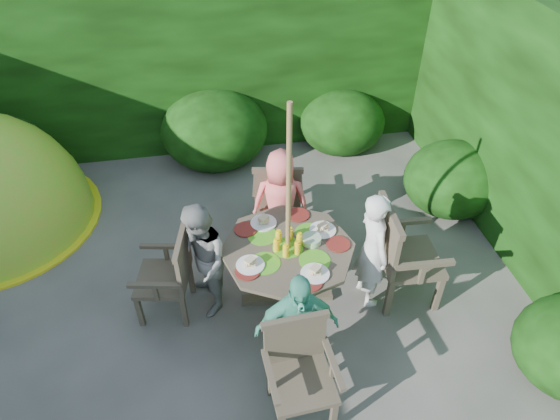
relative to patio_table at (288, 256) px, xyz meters
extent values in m
plane|color=#4C4944|center=(-1.08, -0.61, -0.62)|extent=(60.00, 60.00, 0.00)
cube|color=black|center=(-1.08, 3.39, 0.63)|extent=(9.00, 1.00, 2.50)
cylinder|color=#3B3326|center=(0.00, 0.00, -0.27)|extent=(0.12, 0.12, 0.69)
cube|color=#3B3326|center=(0.00, 0.00, -0.58)|extent=(0.92, 0.19, 0.06)
cube|color=#3B3326|center=(0.00, 0.00, -0.58)|extent=(0.19, 0.92, 0.06)
cylinder|color=#3B3326|center=(0.00, 0.00, 0.09)|extent=(1.37, 1.37, 0.04)
cylinder|color=#4EAF1E|center=(-0.24, -0.16, 0.12)|extent=(0.28, 0.28, 0.00)
cylinder|color=#4EAF1E|center=(0.20, -0.20, 0.12)|extent=(0.28, 0.28, 0.00)
cylinder|color=#4EAF1E|center=(-0.21, 0.20, 0.12)|extent=(0.28, 0.28, 0.00)
cylinder|color=#4EAF1E|center=(0.24, 0.16, 0.12)|extent=(0.28, 0.28, 0.00)
cylinder|color=#4EAF1E|center=(0.00, 0.00, 0.12)|extent=(0.28, 0.28, 0.00)
cylinder|color=white|center=(0.36, 0.17, 0.12)|extent=(0.25, 0.25, 0.01)
cylinder|color=white|center=(-0.17, 0.37, 0.12)|extent=(0.25, 0.25, 0.01)
cylinder|color=white|center=(-0.37, -0.17, 0.12)|extent=(0.25, 0.25, 0.01)
cylinder|color=white|center=(0.16, -0.37, 0.12)|extent=(0.25, 0.25, 0.01)
cylinder|color=red|center=(0.46, -0.05, 0.12)|extent=(0.22, 0.22, 0.01)
cylinder|color=red|center=(0.18, 0.43, 0.12)|extent=(0.22, 0.22, 0.01)
cylinder|color=red|center=(-0.35, 0.31, 0.12)|extent=(0.22, 0.22, 0.01)
cylinder|color=red|center=(-0.41, -0.24, 0.12)|extent=(0.22, 0.22, 0.01)
cylinder|color=red|center=(0.10, -0.46, 0.12)|extent=(0.22, 0.22, 0.01)
cylinder|color=#529E3C|center=(0.22, 0.03, 0.15)|extent=(0.18, 0.18, 0.06)
cylinder|color=brown|center=(0.00, 0.00, 0.48)|extent=(0.05, 0.05, 2.20)
cube|color=#3B3326|center=(1.17, -0.12, -0.13)|extent=(0.59, 0.61, 0.06)
cube|color=#3B3326|center=(1.40, -0.37, -0.38)|extent=(0.06, 0.06, 0.47)
cube|color=#3B3326|center=(1.43, 0.12, -0.38)|extent=(0.06, 0.06, 0.47)
cube|color=#3B3326|center=(0.91, -0.35, -0.38)|extent=(0.06, 0.06, 0.47)
cube|color=#3B3326|center=(0.94, 0.14, -0.38)|extent=(0.06, 0.06, 0.47)
cube|color=#3B3326|center=(0.90, -0.10, 0.17)|extent=(0.07, 0.58, 0.56)
cube|color=#3B3326|center=(1.16, -0.41, 0.09)|extent=(0.56, 0.08, 0.04)
cube|color=#3B3326|center=(1.18, 0.17, 0.09)|extent=(0.56, 0.08, 0.04)
cube|color=#3B3326|center=(-1.18, 0.12, -0.21)|extent=(0.56, 0.58, 0.05)
cube|color=#3B3326|center=(-1.34, 0.36, -0.41)|extent=(0.06, 0.06, 0.40)
cube|color=#3B3326|center=(-1.42, -0.05, -0.41)|extent=(0.06, 0.06, 0.40)
cube|color=#3B3326|center=(-0.93, 0.28, -0.41)|extent=(0.06, 0.06, 0.40)
cube|color=#3B3326|center=(-1.01, -0.13, -0.41)|extent=(0.06, 0.06, 0.40)
cube|color=#3B3326|center=(-0.95, 0.07, 0.05)|extent=(0.13, 0.49, 0.48)
cube|color=#3B3326|center=(-1.13, 0.36, -0.01)|extent=(0.48, 0.14, 0.04)
cube|color=#3B3326|center=(-1.23, -0.13, -0.01)|extent=(0.48, 0.14, 0.04)
cube|color=#3B3326|center=(0.11, 1.17, -0.20)|extent=(0.57, 0.56, 0.05)
cube|color=#3B3326|center=(0.36, 1.34, -0.41)|extent=(0.06, 0.06, 0.40)
cube|color=#3B3326|center=(-0.06, 1.42, -0.41)|extent=(0.06, 0.06, 0.40)
cube|color=#3B3326|center=(0.28, 0.93, -0.41)|extent=(0.06, 0.06, 0.40)
cube|color=#3B3326|center=(-0.13, 1.00, -0.41)|extent=(0.06, 0.06, 0.40)
cube|color=#3B3326|center=(0.07, 0.95, 0.06)|extent=(0.50, 0.12, 0.48)
cube|color=#3B3326|center=(0.36, 1.13, -0.01)|extent=(0.13, 0.48, 0.04)
cube|color=#3B3326|center=(-0.13, 1.22, -0.01)|extent=(0.13, 0.48, 0.04)
cube|color=#3B3326|center=(-0.12, -1.17, -0.21)|extent=(0.52, 0.50, 0.05)
cube|color=#3B3326|center=(0.10, -1.37, -0.42)|extent=(0.05, 0.05, 0.40)
cube|color=#3B3326|center=(-0.34, -0.98, -0.42)|extent=(0.05, 0.05, 0.40)
cube|color=#3B3326|center=(0.08, -0.96, -0.42)|extent=(0.05, 0.05, 0.40)
cube|color=#3B3326|center=(-0.13, -0.95, 0.04)|extent=(0.49, 0.06, 0.47)
cube|color=#3B3326|center=(-0.36, -1.19, -0.02)|extent=(0.07, 0.47, 0.04)
cube|color=#3B3326|center=(0.12, -1.16, -0.02)|extent=(0.07, 0.47, 0.04)
imported|color=silver|center=(0.79, -0.08, 0.02)|extent=(0.35, 0.49, 1.28)
imported|color=gray|center=(-0.80, 0.08, 0.00)|extent=(0.56, 0.67, 1.22)
imported|color=#FF6A69|center=(0.07, 0.80, 0.00)|extent=(0.66, 0.49, 1.23)
imported|color=#4BB090|center=(-0.08, -0.80, -0.02)|extent=(0.70, 0.31, 1.19)
camera|label=1|loc=(-0.66, -3.22, 3.30)|focal=32.00mm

